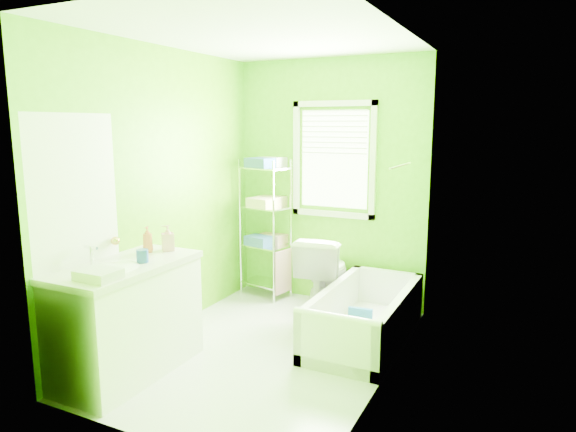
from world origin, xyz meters
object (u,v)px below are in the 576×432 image
at_px(bathtub, 364,323).
at_px(toilet, 324,273).
at_px(wire_shelf_unit, 267,213).
at_px(vanity, 127,316).

relative_size(bathtub, toilet, 1.86).
bearing_deg(bathtub, wire_shelf_unit, 152.53).
bearing_deg(toilet, wire_shelf_unit, -21.32).
xyz_separation_m(bathtub, vanity, (-1.46, -1.40, 0.31)).
xyz_separation_m(vanity, wire_shelf_unit, (0.09, 2.11, 0.48)).
relative_size(toilet, wire_shelf_unit, 0.52).
bearing_deg(wire_shelf_unit, vanity, -92.44).
bearing_deg(vanity, bathtub, 43.85).
bearing_deg(bathtub, vanity, -136.15).
height_order(bathtub, vanity, vanity).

